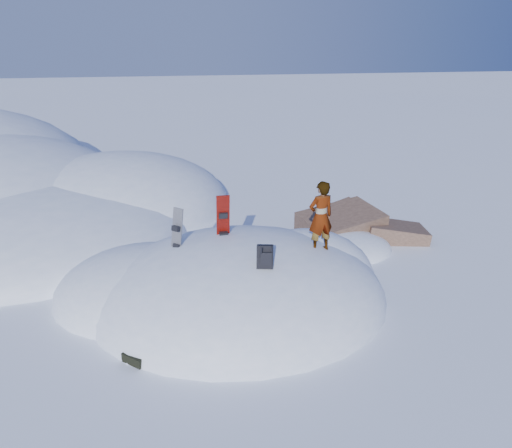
{
  "coord_description": "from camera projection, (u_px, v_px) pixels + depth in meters",
  "views": [
    {
      "loc": [
        -1.28,
        -10.36,
        6.05
      ],
      "look_at": [
        0.44,
        0.3,
        1.79
      ],
      "focal_mm": 35.0,
      "sensor_mm": 36.0,
      "label": 1
    }
  ],
  "objects": [
    {
      "name": "backpack",
      "position": [
        265.0,
        257.0,
        10.4
      ],
      "size": [
        0.41,
        0.47,
        0.58
      ],
      "rotation": [
        0.0,
        0.0,
        -0.2
      ],
      "color": "black",
      "rests_on": "snow_mound"
    },
    {
      "name": "person",
      "position": [
        321.0,
        217.0,
        11.39
      ],
      "size": [
        0.69,
        0.54,
        1.69
      ],
      "primitive_type": "imported",
      "rotation": [
        0.0,
        0.0,
        3.38
      ],
      "color": "slate",
      "rests_on": "snow_mound"
    },
    {
      "name": "gear_pile",
      "position": [
        146.0,
        350.0,
        9.83
      ],
      "size": [
        0.93,
        0.83,
        0.24
      ],
      "rotation": [
        0.0,
        0.0,
        0.86
      ],
      "color": "black",
      "rests_on": "ground"
    },
    {
      "name": "snowboard_dark",
      "position": [
        176.0,
        239.0,
        11.45
      ],
      "size": [
        0.4,
        0.4,
        1.46
      ],
      "rotation": [
        0.0,
        0.0,
        -0.73
      ],
      "color": "black",
      "rests_on": "snow_mound"
    },
    {
      "name": "snowboard_red",
      "position": [
        223.0,
        227.0,
        11.83
      ],
      "size": [
        0.32,
        0.27,
        1.66
      ],
      "rotation": [
        0.0,
        0.0,
        0.05
      ],
      "color": "#AA1209",
      "rests_on": "snow_mound"
    },
    {
      "name": "rock_outcrop",
      "position": [
        348.0,
        240.0,
        15.23
      ],
      "size": [
        4.68,
        4.41,
        1.68
      ],
      "color": "brown",
      "rests_on": "ground"
    },
    {
      "name": "snow_mound",
      "position": [
        232.0,
        295.0,
        12.12
      ],
      "size": [
        8.0,
        6.0,
        3.0
      ],
      "color": "white",
      "rests_on": "ground"
    },
    {
      "name": "ground",
      "position": [
        240.0,
        299.0,
        11.92
      ],
      "size": [
        120.0,
        120.0,
        0.0
      ],
      "primitive_type": "plane",
      "color": "white",
      "rests_on": "ground"
    }
  ]
}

